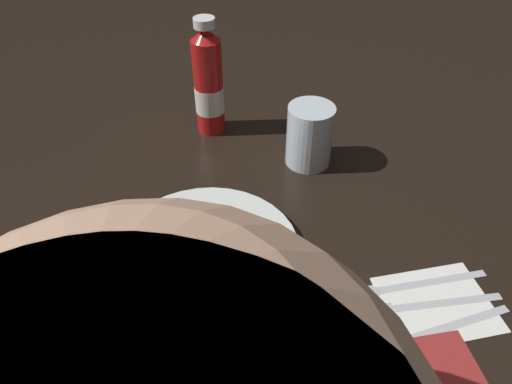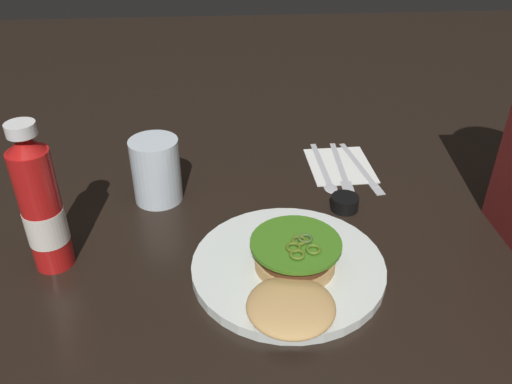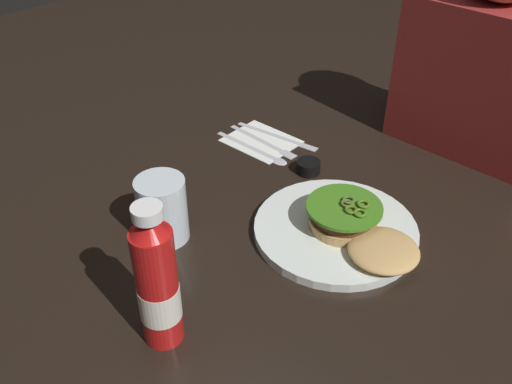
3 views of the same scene
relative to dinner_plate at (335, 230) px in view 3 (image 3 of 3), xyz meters
name	(u,v)px [view 3 (image 3 of 3)]	position (x,y,z in m)	size (l,w,h in m)	color
ground_plane	(274,243)	(-0.06, -0.10, -0.01)	(3.00, 3.00, 0.00)	black
dinner_plate	(335,230)	(0.00, 0.00, 0.00)	(0.30, 0.30, 0.02)	white
burger_sandwich	(358,228)	(0.04, 0.00, 0.03)	(0.23, 0.15, 0.05)	tan
ketchup_bottle	(157,284)	(-0.05, -0.36, 0.10)	(0.06, 0.06, 0.24)	red
water_glass	(162,210)	(-0.22, -0.22, 0.05)	(0.09, 0.09, 0.12)	silver
condiment_cup	(308,167)	(-0.16, 0.12, 0.00)	(0.05, 0.05, 0.03)	black
napkin	(261,141)	(-0.32, 0.15, -0.01)	(0.15, 0.13, 0.00)	white
spoon_utensil	(260,151)	(-0.29, 0.11, 0.00)	(0.20, 0.03, 0.00)	silver
fork_utensil	(267,143)	(-0.30, 0.15, 0.00)	(0.20, 0.02, 0.00)	silver
butter_knife	(282,137)	(-0.29, 0.19, 0.00)	(0.21, 0.05, 0.00)	silver
diner_person	(486,53)	(0.03, 0.45, 0.21)	(0.33, 0.17, 0.50)	maroon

